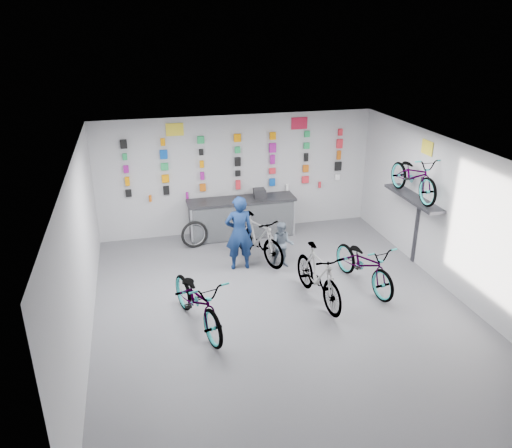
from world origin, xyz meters
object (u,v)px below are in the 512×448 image
object	(u,v)px
bike_center	(318,275)
bike_right	(364,263)
customer	(282,245)
counter	(242,218)
bike_service	(258,238)
bike_left	(198,300)
clerk	(239,233)

from	to	relation	value
bike_center	bike_right	size ratio (longest dim) A/B	0.95
bike_right	bike_center	bearing A→B (deg)	-173.99
customer	counter	bearing A→B (deg)	122.74
bike_service	customer	size ratio (longest dim) A/B	1.73
bike_left	clerk	world-z (taller)	clerk
bike_left	bike_service	distance (m)	2.89
clerk	bike_service	bearing A→B (deg)	-146.47
bike_service	clerk	distance (m)	0.64
bike_left	clerk	bearing A→B (deg)	44.43
bike_right	customer	size ratio (longest dim) A/B	1.85
counter	bike_left	world-z (taller)	bike_left
bike_service	bike_center	bearing A→B (deg)	-94.91
bike_left	bike_service	world-z (taller)	bike_service
bike_service	customer	distance (m)	0.63
clerk	customer	xyz separation A→B (m)	(0.94, -0.16, -0.32)
counter	clerk	size ratio (longest dim) A/B	1.60
bike_right	bike_service	xyz separation A→B (m)	(-1.82, 1.70, 0.03)
bike_left	bike_service	size ratio (longest dim) A/B	1.13
counter	bike_center	size ratio (longest dim) A/B	1.45
bike_left	bike_center	xyz separation A→B (m)	(2.39, 0.31, 0.02)
bike_left	bike_service	bearing A→B (deg)	38.94
clerk	bike_left	bearing A→B (deg)	62.52
bike_center	customer	xyz separation A→B (m)	(-0.25, 1.58, -0.03)
customer	clerk	bearing A→B (deg)	-172.20
bike_center	clerk	xyz separation A→B (m)	(-1.18, 1.74, 0.28)
bike_center	clerk	world-z (taller)	clerk
bike_center	customer	distance (m)	1.60
bike_left	customer	distance (m)	2.85
bike_left	customer	xyz separation A→B (m)	(2.14, 1.89, -0.01)
counter	bike_left	xyz separation A→B (m)	(-1.63, -3.74, 0.05)
bike_center	bike_right	world-z (taller)	bike_center
counter	customer	xyz separation A→B (m)	(0.51, -1.86, 0.04)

